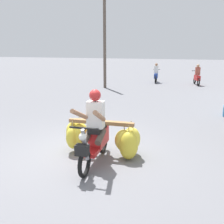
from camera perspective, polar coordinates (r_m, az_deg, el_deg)
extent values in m
plane|color=slate|center=(6.07, -6.96, -9.24)|extent=(120.00, 120.00, 0.00)
torus|color=black|center=(4.95, -6.15, -11.21)|extent=(0.14, 0.57, 0.56)
torus|color=black|center=(6.00, -2.02, -6.57)|extent=(0.14, 0.57, 0.56)
cube|color=red|center=(5.36, -4.23, -8.67)|extent=(0.30, 0.58, 0.08)
cube|color=red|center=(5.65, -2.93, -5.49)|extent=(0.35, 0.67, 0.36)
cube|color=black|center=(5.51, -3.21, -3.60)|extent=(0.33, 0.63, 0.10)
cylinder|color=gray|center=(4.87, -6.00, -7.29)|extent=(0.10, 0.29, 0.69)
cylinder|color=black|center=(4.72, -6.27, -3.61)|extent=(0.56, 0.10, 0.04)
sphere|color=silver|center=(4.70, -6.58, -5.52)|extent=(0.14, 0.14, 0.14)
cube|color=black|center=(4.75, -6.68, -8.41)|extent=(0.26, 0.19, 0.20)
cube|color=red|center=(4.83, -6.24, -7.98)|extent=(0.13, 0.29, 0.04)
cube|color=olive|center=(5.70, -2.50, -2.36)|extent=(1.50, 0.27, 0.08)
cube|color=olive|center=(5.88, -1.97, -2.17)|extent=(1.35, 0.23, 0.06)
ellipsoid|color=yellow|center=(5.71, 2.71, -6.32)|extent=(0.43, 0.39, 0.49)
cylinder|color=#998459|center=(5.61, 2.75, -3.43)|extent=(0.02, 0.02, 0.17)
ellipsoid|color=yellow|center=(6.12, -8.46, -4.49)|extent=(0.46, 0.44, 0.54)
cylinder|color=#998459|center=(6.04, -8.56, -1.92)|extent=(0.02, 0.02, 0.09)
ellipsoid|color=gold|center=(5.62, 3.69, -7.38)|extent=(0.48, 0.44, 0.64)
cylinder|color=#998459|center=(5.50, 3.75, -3.90)|extent=(0.02, 0.02, 0.19)
ellipsoid|color=gold|center=(6.01, -7.25, -5.33)|extent=(0.44, 0.39, 0.58)
cylinder|color=#998459|center=(5.91, -7.35, -2.39)|extent=(0.02, 0.02, 0.12)
ellipsoid|color=yellow|center=(5.74, 4.55, -5.96)|extent=(0.38, 0.35, 0.52)
cylinder|color=#998459|center=(5.65, 4.61, -3.15)|extent=(0.02, 0.02, 0.13)
ellipsoid|color=yellow|center=(5.95, 4.19, -6.13)|extent=(0.36, 0.34, 0.61)
cylinder|color=#998459|center=(5.84, 4.25, -2.79)|extent=(0.02, 0.02, 0.17)
ellipsoid|color=yellow|center=(6.26, -7.22, -4.30)|extent=(0.40, 0.36, 0.47)
cylinder|color=#998459|center=(6.18, -7.29, -1.82)|extent=(0.02, 0.02, 0.15)
ellipsoid|color=gold|center=(5.97, -8.68, -5.73)|extent=(0.38, 0.35, 0.52)
cylinder|color=#998459|center=(5.88, -8.79, -2.82)|extent=(0.02, 0.02, 0.18)
cube|color=silver|center=(5.31, -3.66, -0.57)|extent=(0.36, 0.26, 0.56)
sphere|color=#B22626|center=(5.21, -3.80, 3.75)|extent=(0.24, 0.24, 0.24)
cylinder|color=#9E7051|center=(4.92, -2.78, -0.93)|extent=(0.22, 0.72, 0.39)
cylinder|color=#9E7051|center=(5.05, -6.99, -0.64)|extent=(0.12, 0.72, 0.39)
cylinder|color=#4C4238|center=(5.29, -2.56, -5.50)|extent=(0.18, 0.45, 0.27)
cylinder|color=#4C4238|center=(5.37, -5.42, -5.23)|extent=(0.18, 0.45, 0.27)
torus|color=black|center=(18.93, 17.90, 6.74)|extent=(0.23, 0.52, 0.52)
torus|color=black|center=(17.87, 18.68, 6.30)|extent=(0.23, 0.52, 0.52)
cube|color=red|center=(18.28, 18.41, 7.23)|extent=(0.49, 0.93, 0.32)
cylinder|color=black|center=(18.82, 18.09, 8.71)|extent=(0.49, 0.18, 0.04)
cube|color=#994738|center=(18.22, 18.53, 8.62)|extent=(0.34, 0.28, 0.52)
sphere|color=tan|center=(18.21, 18.60, 9.72)|extent=(0.20, 0.20, 0.20)
torus|color=black|center=(19.63, 9.84, 7.42)|extent=(0.16, 0.53, 0.52)
torus|color=black|center=(18.53, 9.64, 7.07)|extent=(0.16, 0.53, 0.52)
cube|color=navy|center=(18.96, 9.76, 7.94)|extent=(0.37, 0.93, 0.32)
cylinder|color=black|center=(19.52, 9.92, 9.33)|extent=(0.50, 0.11, 0.04)
cube|color=silver|center=(18.90, 9.81, 9.29)|extent=(0.33, 0.24, 0.52)
sphere|color=#9E7051|center=(18.89, 9.86, 10.35)|extent=(0.20, 0.20, 0.20)
cylinder|color=brown|center=(16.12, -1.64, 14.78)|extent=(0.18, 0.18, 5.29)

